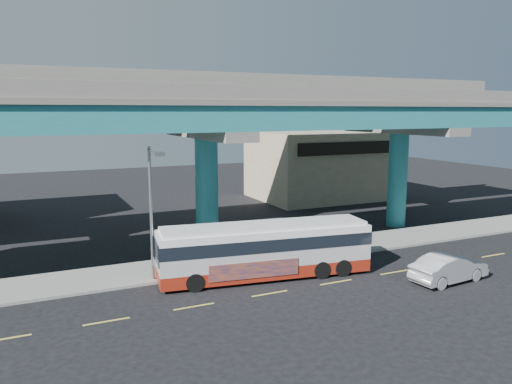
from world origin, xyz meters
name	(u,v)px	position (x,y,z in m)	size (l,w,h in m)	color
ground	(267,292)	(0.00, 0.00, 0.00)	(120.00, 120.00, 0.00)	black
sidewalk	(227,261)	(0.00, 5.50, 0.07)	(70.00, 4.00, 0.15)	gray
lane_markings	(270,294)	(0.00, -0.30, 0.01)	(58.00, 0.12, 0.01)	#D8C64C
viaduct	(205,111)	(0.00, 9.11, 9.14)	(52.00, 12.40, 11.70)	#227481
building_beige	(323,165)	(18.00, 22.98, 3.51)	(14.00, 10.23, 7.00)	tan
transit_bus	(265,248)	(0.90, 2.09, 1.66)	(12.01, 4.17, 3.02)	maroon
sedan	(449,268)	(9.55, -2.78, 0.76)	(4.73, 1.98, 1.52)	#A3A3A8
street_lamp	(153,195)	(-4.89, 3.46, 4.84)	(0.50, 2.36, 7.16)	gray
stop_sign	(258,234)	(1.44, 4.18, 1.91)	(0.74, 0.08, 2.46)	gray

